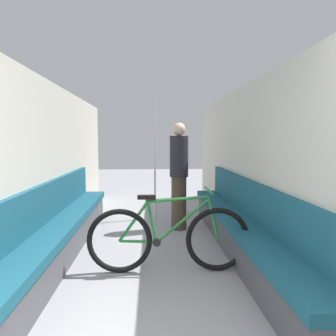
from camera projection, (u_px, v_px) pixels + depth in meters
wall_left at (34, 169)px, 3.85m from camera, size 0.10×8.88×2.25m
wall_right at (264, 168)px, 4.00m from camera, size 0.10×8.88×2.25m
bench_seat_row_left at (59, 233)px, 4.07m from camera, size 0.42×4.57×0.94m
bench_seat_row_right at (241, 230)px, 4.19m from camera, size 0.42×4.57×0.94m
bicycle at (169, 238)px, 3.63m from camera, size 1.81×0.46×0.93m
grab_pole_near at (155, 161)px, 5.99m from camera, size 0.08×0.08×2.23m
passenger_standing at (179, 175)px, 5.32m from camera, size 0.30×0.30×1.74m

